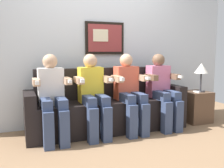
{
  "coord_description": "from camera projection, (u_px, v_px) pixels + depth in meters",
  "views": [
    {
      "loc": [
        -1.21,
        -2.99,
        1.13
      ],
      "look_at": [
        0.0,
        0.15,
        0.7
      ],
      "focal_mm": 39.72,
      "sensor_mm": 36.0,
      "label": 1
    }
  ],
  "objects": [
    {
      "name": "person_rightmost",
      "position": [
        162.0,
        88.0,
        3.7
      ],
      "size": [
        0.46,
        0.56,
        1.11
      ],
      "color": "pink",
      "rests_on": "ground_plane"
    },
    {
      "name": "person_left_center",
      "position": [
        93.0,
        92.0,
        3.31
      ],
      "size": [
        0.46,
        0.56,
        1.11
      ],
      "color": "yellow",
      "rests_on": "ground_plane"
    },
    {
      "name": "couch",
      "position": [
        108.0,
        109.0,
        3.6
      ],
      "size": [
        2.29,
        0.58,
        0.9
      ],
      "color": "black",
      "rests_on": "ground_plane"
    },
    {
      "name": "spare_remote_on_table",
      "position": [
        197.0,
        92.0,
        3.92
      ],
      "size": [
        0.04,
        0.13,
        0.02
      ],
      "primitive_type": "cube",
      "color": "white",
      "rests_on": "side_table_right"
    },
    {
      "name": "back_wall_assembly",
      "position": [
        98.0,
        41.0,
        3.88
      ],
      "size": [
        4.69,
        0.1,
        2.6
      ],
      "color": "silver",
      "rests_on": "ground_plane"
    },
    {
      "name": "table_lamp",
      "position": [
        201.0,
        70.0,
        3.95
      ],
      "size": [
        0.22,
        0.22,
        0.46
      ],
      "color": "#333338",
      "rests_on": "side_table_right"
    },
    {
      "name": "side_table_right",
      "position": [
        196.0,
        107.0,
        4.05
      ],
      "size": [
        0.4,
        0.4,
        0.5
      ],
      "color": "brown",
      "rests_on": "ground_plane"
    },
    {
      "name": "ground_plane",
      "position": [
        116.0,
        137.0,
        3.34
      ],
      "size": [
        6.1,
        6.1,
        0.0
      ],
      "primitive_type": "plane",
      "color": "#8C6B4C"
    },
    {
      "name": "person_leftmost",
      "position": [
        52.0,
        94.0,
        3.12
      ],
      "size": [
        0.46,
        0.56,
        1.11
      ],
      "color": "white",
      "rests_on": "ground_plane"
    },
    {
      "name": "person_right_center",
      "position": [
        129.0,
        90.0,
        3.51
      ],
      "size": [
        0.46,
        0.56,
        1.11
      ],
      "color": "#D8593F",
      "rests_on": "ground_plane"
    }
  ]
}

